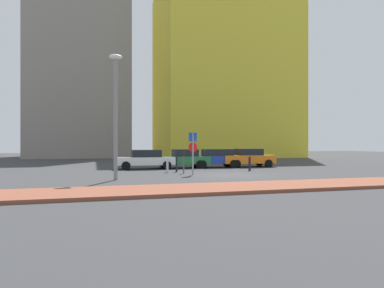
# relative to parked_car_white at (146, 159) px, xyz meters

# --- Properties ---
(ground_plane) EXTENTS (120.00, 120.00, 0.00)m
(ground_plane) POSITION_rel_parked_car_white_xyz_m (4.12, -6.31, -0.76)
(ground_plane) COLOR #38383A
(sidewalk_brick) EXTENTS (40.00, 3.03, 0.14)m
(sidewalk_brick) POSITION_rel_parked_car_white_xyz_m (4.12, -12.76, -0.69)
(sidewalk_brick) COLOR brown
(sidewalk_brick) RESTS_ON ground
(parked_car_white) EXTENTS (4.50, 2.02, 1.46)m
(parked_car_white) POSITION_rel_parked_car_white_xyz_m (0.00, 0.00, 0.00)
(parked_car_white) COLOR white
(parked_car_white) RESTS_ON ground
(parked_car_green) EXTENTS (4.31, 2.13, 1.49)m
(parked_car_green) POSITION_rel_parked_car_white_xyz_m (3.01, 0.29, 0.00)
(parked_car_green) COLOR #237238
(parked_car_green) RESTS_ON ground
(parked_car_blue) EXTENTS (4.57, 2.06, 1.50)m
(parked_car_blue) POSITION_rel_parked_car_white_xyz_m (5.76, 0.18, 0.03)
(parked_car_blue) COLOR #1E389E
(parked_car_blue) RESTS_ON ground
(parked_car_orange) EXTENTS (4.48, 2.26, 1.52)m
(parked_car_orange) POSITION_rel_parked_car_white_xyz_m (8.47, 0.02, 0.02)
(parked_car_orange) COLOR orange
(parked_car_orange) RESTS_ON ground
(parking_sign_post) EXTENTS (0.59, 0.17, 2.64)m
(parking_sign_post) POSITION_rel_parked_car_white_xyz_m (2.07, -5.80, 0.90)
(parking_sign_post) COLOR gray
(parking_sign_post) RESTS_ON ground
(parking_meter) EXTENTS (0.18, 0.14, 1.43)m
(parking_meter) POSITION_rel_parked_car_white_xyz_m (1.77, -4.71, 0.17)
(parking_meter) COLOR #4C4C51
(parking_meter) RESTS_ON ground
(street_lamp) EXTENTS (0.70, 0.36, 6.67)m
(street_lamp) POSITION_rel_parked_car_white_xyz_m (-2.70, -7.58, 3.19)
(street_lamp) COLOR gray
(street_lamp) RESTS_ON ground
(traffic_bollard_near) EXTENTS (0.13, 0.13, 1.05)m
(traffic_bollard_near) POSITION_rel_parked_car_white_xyz_m (1.59, -3.45, -0.24)
(traffic_bollard_near) COLOR black
(traffic_bollard_near) RESTS_ON ground
(traffic_bollard_mid) EXTENTS (0.16, 0.16, 0.96)m
(traffic_bollard_mid) POSITION_rel_parked_car_white_xyz_m (0.93, -3.61, -0.28)
(traffic_bollard_mid) COLOR #B7B7BC
(traffic_bollard_mid) RESTS_ON ground
(traffic_bollard_far) EXTENTS (0.16, 0.16, 1.00)m
(traffic_bollard_far) POSITION_rel_parked_car_white_xyz_m (6.96, -3.56, -0.26)
(traffic_bollard_far) COLOR black
(traffic_bollard_far) RESTS_ON ground
(building_colorful_midrise) EXTENTS (19.42, 13.54, 24.52)m
(building_colorful_midrise) POSITION_rel_parked_car_white_xyz_m (14.93, 21.78, 11.50)
(building_colorful_midrise) COLOR gold
(building_colorful_midrise) RESTS_ON ground
(building_under_construction) EXTENTS (13.66, 14.21, 25.65)m
(building_under_construction) POSITION_rel_parked_car_white_xyz_m (-5.72, 27.59, 12.07)
(building_under_construction) COLOR gray
(building_under_construction) RESTS_ON ground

